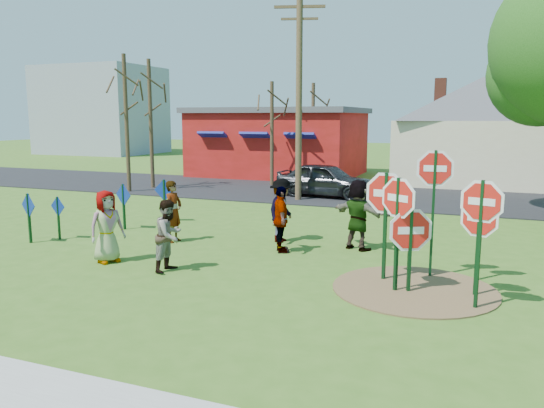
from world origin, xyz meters
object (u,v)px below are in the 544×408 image
Objects in this scene: stop_sign_a at (398,209)px; stop_sign_d at (480,215)px; stop_sign_b at (434,181)px; suv at (326,180)px; utility_pole at (299,94)px; stop_sign_c at (481,215)px; person_b at (173,211)px; person_a at (107,226)px.

stop_sign_d is at bearing 72.30° from stop_sign_a.
stop_sign_b reaches higher than stop_sign_a.
utility_pole is at bearing 152.30° from suv.
stop_sign_c reaches higher than stop_sign_a.
stop_sign_b is 1.14m from stop_sign_d.
stop_sign_b is 1.69× the size of person_b.
stop_sign_c is 1.23× the size of stop_sign_d.
suv is at bearing 16.85° from person_a.
person_b is at bearing 173.81° from stop_sign_d.
stop_sign_b is at bearing -51.47° from person_a.
stop_sign_b is at bearing 95.59° from stop_sign_a.
suv is 3.82m from utility_pole.
suv is (-5.19, 10.20, -1.31)m from stop_sign_b.
stop_sign_d is 11.80m from suv.
utility_pole reaches higher than stop_sign_c.
stop_sign_a is at bearing -61.93° from utility_pole.
person_b is (-7.73, 0.69, -0.55)m from stop_sign_d.
stop_sign_a is 1.54m from stop_sign_c.
stop_sign_b reaches higher than person_a.
utility_pole is (-6.93, 10.67, 2.58)m from stop_sign_c.
stop_sign_d is at bearing -91.99° from person_b.
stop_sign_c is at bearing -90.71° from stop_sign_d.
stop_sign_a is 1.43m from stop_sign_b.
stop_sign_b is 1.16× the size of stop_sign_c.
utility_pole is (-0.81, -1.22, 3.53)m from suv.
stop_sign_b reaches higher than person_b.
person_a is at bearing -164.94° from stop_sign_c.
stop_sign_b is 1.67× the size of person_a.
stop_sign_c is at bearing -64.74° from person_a.
person_b is at bearing 169.99° from stop_sign_b.
utility_pole is at bearing 20.07° from person_a.
person_a reaches higher than suv.
utility_pole is at bearing 126.91° from stop_sign_d.
suv is (-6.12, 11.89, -0.94)m from stop_sign_c.
suv is at bearing 120.15° from stop_sign_d.
suv is at bearing 133.34° from stop_sign_c.
stop_sign_a is 0.97× the size of stop_sign_c.
stop_sign_a is 6.66m from person_a.
stop_sign_c is 12.98m from utility_pole.
stop_sign_b is at bearing -147.29° from suv.
person_b is at bearing 175.91° from suv.
stop_sign_a is 12.38m from suv.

